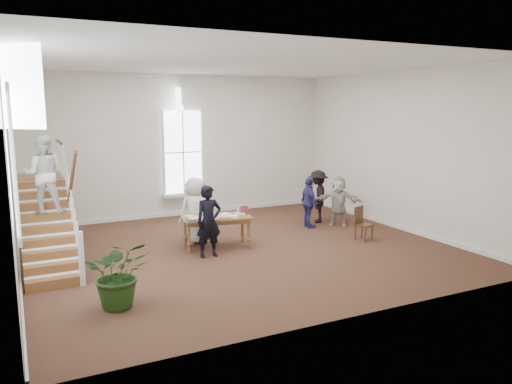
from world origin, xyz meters
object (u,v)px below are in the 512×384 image
woman_cluster_a (309,203)px  woman_cluster_b (318,196)px  police_officer (209,221)px  woman_cluster_c (338,201)px  library_table (217,220)px  elderly_woman (195,211)px  person_yellow (200,210)px  floor_plant (119,273)px  side_chair (362,222)px

woman_cluster_a → woman_cluster_b: size_ratio=0.92×
police_officer → woman_cluster_a: police_officer is taller
police_officer → woman_cluster_a: 3.90m
woman_cluster_c → library_table: bearing=-131.7°
elderly_woman → woman_cluster_b: bearing=-177.7°
woman_cluster_b → elderly_woman: bearing=-49.3°
police_officer → person_yellow: size_ratio=1.10×
elderly_woman → floor_plant: (-2.58, -3.37, -0.25)m
woman_cluster_a → floor_plant: size_ratio=1.20×
library_table → woman_cluster_a: size_ratio=1.23×
woman_cluster_a → woman_cluster_b: (0.60, 0.45, 0.06)m
woman_cluster_c → side_chair: size_ratio=1.66×
woman_cluster_a → side_chair: 1.87m
person_yellow → woman_cluster_a: person_yellow is taller
police_officer → woman_cluster_a: (3.64, 1.41, -0.11)m
elderly_woman → woman_cluster_c: bearing=173.4°
elderly_woman → floor_plant: bearing=46.5°
floor_plant → library_table: bearing=43.2°
police_officer → elderly_woman: (0.10, 1.25, 0.01)m
person_yellow → woman_cluster_c: size_ratio=1.04×
woman_cluster_a → side_chair: (0.53, -1.78, -0.25)m
library_table → elderly_woman: 0.72m
police_officer → woman_cluster_c: size_ratio=1.14×
woman_cluster_c → side_chair: 1.64m
person_yellow → woman_cluster_b: bearing=179.1°
elderly_woman → floor_plant: elderly_woman is taller
police_officer → woman_cluster_b: size_ratio=1.06×
side_chair → woman_cluster_a: bearing=87.6°
elderly_woman → woman_cluster_b: elderly_woman is taller
elderly_woman → woman_cluster_a: 3.54m
woman_cluster_b → woman_cluster_c: bearing=57.1°
police_officer → elderly_woman: 1.25m
library_table → woman_cluster_a: bearing=23.9°
police_officer → floor_plant: police_officer is taller
elderly_woman → person_yellow: 0.59m
library_table → woman_cluster_c: (4.08, 0.57, 0.03)m
woman_cluster_a → woman_cluster_c: (0.90, -0.20, 0.00)m
library_table → woman_cluster_c: 4.12m
person_yellow → floor_plant: bearing=50.8°
woman_cluster_a → side_chair: woman_cluster_a is taller
woman_cluster_c → side_chair: woman_cluster_c is taller
library_table → woman_cluster_b: (3.78, 1.22, 0.09)m
library_table → elderly_woman: size_ratio=1.05×
elderly_woman → person_yellow: (0.30, 0.50, -0.09)m
library_table → elderly_woman: bearing=130.2°
person_yellow → woman_cluster_b: (3.84, 0.11, 0.03)m
woman_cluster_b → police_officer: bearing=-34.0°
person_yellow → floor_plant: (-2.88, -3.87, -0.15)m
library_table → woman_cluster_b: 3.98m
person_yellow → side_chair: (3.77, -2.12, -0.28)m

